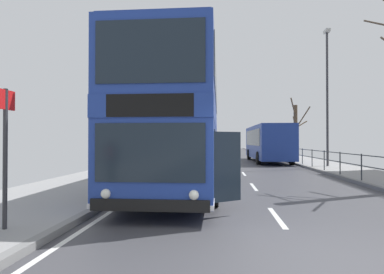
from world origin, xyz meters
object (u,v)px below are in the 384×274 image
object	(u,v)px
street_lamp_far_side	(327,88)
background_bus_far_lane	(267,142)
bus_stop_sign_near	(5,142)
bare_tree_far_01	(296,130)
double_decker_bus_main	(181,125)

from	to	relation	value
street_lamp_far_side	background_bus_far_lane	bearing A→B (deg)	115.11
bus_stop_sign_near	bare_tree_far_01	size ratio (longest dim) A/B	0.47
bus_stop_sign_near	background_bus_far_lane	bearing A→B (deg)	69.80
double_decker_bus_main	bus_stop_sign_near	size ratio (longest dim) A/B	4.27
street_lamp_far_side	bare_tree_far_01	distance (m)	8.82
double_decker_bus_main	background_bus_far_lane	xyz separation A→B (m)	(5.44, 15.39, -0.70)
bus_stop_sign_near	double_decker_bus_main	bearing A→B (deg)	67.96
street_lamp_far_side	double_decker_bus_main	bearing A→B (deg)	-131.72
background_bus_far_lane	street_lamp_far_side	xyz separation A→B (m)	(2.85, -6.09, 3.50)
bus_stop_sign_near	street_lamp_far_side	xyz separation A→B (m)	(10.77, 15.43, 3.42)
bare_tree_far_01	bus_stop_sign_near	bearing A→B (deg)	-114.31
street_lamp_far_side	bare_tree_far_01	world-z (taller)	street_lamp_far_side
bus_stop_sign_near	bare_tree_far_01	world-z (taller)	bare_tree_far_01
double_decker_bus_main	street_lamp_far_side	size ratio (longest dim) A/B	1.24
double_decker_bus_main	bus_stop_sign_near	distance (m)	6.64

